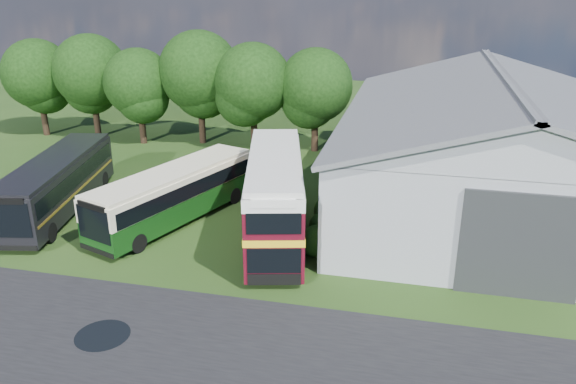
% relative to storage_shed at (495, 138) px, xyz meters
% --- Properties ---
extents(ground, '(120.00, 120.00, 0.00)m').
position_rel_storage_shed_xyz_m(ground, '(-15.00, -15.98, -4.17)').
color(ground, '#1B3510').
rests_on(ground, ground).
extents(asphalt_road, '(60.00, 8.00, 0.02)m').
position_rel_storage_shed_xyz_m(asphalt_road, '(-12.00, -18.98, -4.17)').
color(asphalt_road, black).
rests_on(asphalt_road, ground).
extents(puddle, '(2.20, 2.20, 0.01)m').
position_rel_storage_shed_xyz_m(puddle, '(-16.50, -18.98, -4.17)').
color(puddle, black).
rests_on(puddle, ground).
extents(storage_shed, '(18.80, 24.80, 8.15)m').
position_rel_storage_shed_xyz_m(storage_shed, '(0.00, 0.00, 0.00)').
color(storage_shed, gray).
rests_on(storage_shed, ground).
extents(tree_far_left, '(6.12, 6.12, 8.64)m').
position_rel_storage_shed_xyz_m(tree_far_left, '(-38.00, 8.02, 1.40)').
color(tree_far_left, black).
rests_on(tree_far_left, ground).
extents(tree_left_a, '(6.46, 6.46, 9.12)m').
position_rel_storage_shed_xyz_m(tree_left_a, '(-33.00, 8.52, 1.71)').
color(tree_left_a, black).
rests_on(tree_left_a, ground).
extents(tree_left_b, '(5.78, 5.78, 8.16)m').
position_rel_storage_shed_xyz_m(tree_left_b, '(-28.00, 7.52, 1.09)').
color(tree_left_b, black).
rests_on(tree_left_b, ground).
extents(tree_mid, '(6.80, 6.80, 9.60)m').
position_rel_storage_shed_xyz_m(tree_mid, '(-23.00, 8.82, 2.02)').
color(tree_mid, black).
rests_on(tree_mid, ground).
extents(tree_right_a, '(6.26, 6.26, 8.83)m').
position_rel_storage_shed_xyz_m(tree_right_a, '(-18.00, 7.82, 1.52)').
color(tree_right_a, black).
rests_on(tree_right_a, ground).
extents(tree_right_b, '(5.98, 5.98, 8.45)m').
position_rel_storage_shed_xyz_m(tree_right_b, '(-13.00, 8.62, 1.27)').
color(tree_right_b, black).
rests_on(tree_right_b, ground).
extents(shrub_front, '(1.70, 1.70, 1.70)m').
position_rel_storage_shed_xyz_m(shrub_front, '(-9.40, -9.98, -4.17)').
color(shrub_front, '#194714').
rests_on(shrub_front, ground).
extents(shrub_mid, '(1.60, 1.60, 1.60)m').
position_rel_storage_shed_xyz_m(shrub_mid, '(-9.40, -7.98, -4.17)').
color(shrub_mid, '#194714').
rests_on(shrub_mid, ground).
extents(shrub_back, '(1.80, 1.80, 1.80)m').
position_rel_storage_shed_xyz_m(shrub_back, '(-9.40, -5.98, -4.17)').
color(shrub_back, '#194714').
rests_on(shrub_back, ground).
extents(bus_green_single, '(6.38, 11.82, 3.19)m').
position_rel_storage_shed_xyz_m(bus_green_single, '(-18.30, -7.63, -2.47)').
color(bus_green_single, black).
rests_on(bus_green_single, ground).
extents(bus_maroon_double, '(5.45, 11.54, 4.81)m').
position_rel_storage_shed_xyz_m(bus_maroon_double, '(-11.96, -8.65, -1.77)').
color(bus_maroon_double, black).
rests_on(bus_maroon_double, ground).
extents(bus_dark_single, '(5.23, 12.55, 3.37)m').
position_rel_storage_shed_xyz_m(bus_dark_single, '(-25.87, -7.85, -2.37)').
color(bus_dark_single, black).
rests_on(bus_dark_single, ground).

